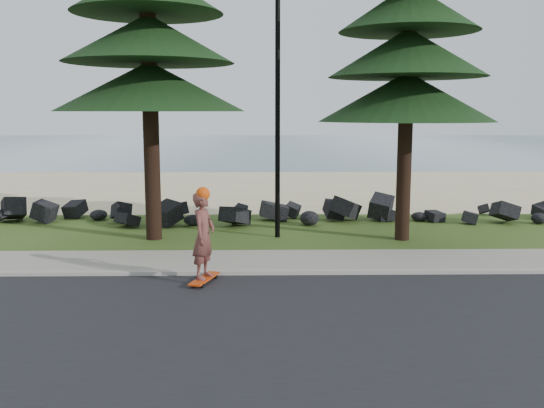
# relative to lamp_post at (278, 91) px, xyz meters

# --- Properties ---
(ground) EXTENTS (160.00, 160.00, 0.00)m
(ground) POSITION_rel_lamp_post_xyz_m (0.00, -3.20, -4.13)
(ground) COLOR #355019
(ground) RESTS_ON ground
(road) EXTENTS (160.00, 7.00, 0.02)m
(road) POSITION_rel_lamp_post_xyz_m (0.00, -7.70, -4.12)
(road) COLOR black
(road) RESTS_ON ground
(kerb) EXTENTS (160.00, 0.20, 0.10)m
(kerb) POSITION_rel_lamp_post_xyz_m (0.00, -4.10, -4.08)
(kerb) COLOR #A09D90
(kerb) RESTS_ON ground
(sidewalk) EXTENTS (160.00, 2.00, 0.08)m
(sidewalk) POSITION_rel_lamp_post_xyz_m (0.00, -3.00, -4.09)
(sidewalk) COLOR gray
(sidewalk) RESTS_ON ground
(beach_sand) EXTENTS (160.00, 15.00, 0.01)m
(beach_sand) POSITION_rel_lamp_post_xyz_m (0.00, 11.30, -4.13)
(beach_sand) COLOR tan
(beach_sand) RESTS_ON ground
(ocean) EXTENTS (160.00, 58.00, 0.01)m
(ocean) POSITION_rel_lamp_post_xyz_m (0.00, 47.80, -4.13)
(ocean) COLOR #365B67
(ocean) RESTS_ON ground
(seawall_boulders) EXTENTS (60.00, 2.40, 1.10)m
(seawall_boulders) POSITION_rel_lamp_post_xyz_m (0.00, 2.40, -4.13)
(seawall_boulders) COLOR black
(seawall_boulders) RESTS_ON ground
(lamp_post) EXTENTS (0.25, 0.14, 8.14)m
(lamp_post) POSITION_rel_lamp_post_xyz_m (0.00, 0.00, 0.00)
(lamp_post) COLOR black
(lamp_post) RESTS_ON ground
(skateboarder) EXTENTS (0.62, 1.11, 2.02)m
(skateboarder) POSITION_rel_lamp_post_xyz_m (-1.66, -4.75, -3.12)
(skateboarder) COLOR #C0370B
(skateboarder) RESTS_ON ground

